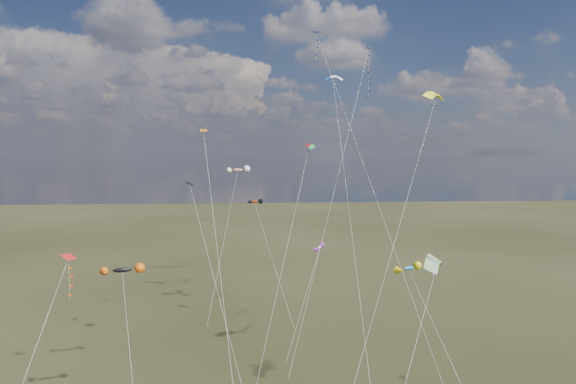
{
  "coord_description": "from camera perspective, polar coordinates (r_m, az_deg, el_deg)",
  "views": [
    {
      "loc": [
        -4.43,
        -39.06,
        23.38
      ],
      "look_at": [
        0.0,
        18.0,
        19.0
      ],
      "focal_mm": 32.0,
      "sensor_mm": 36.0,
      "label": 1
    }
  ],
  "objects": [
    {
      "name": "diamond_red_low",
      "position": [
        47.47,
        -23.51,
        -9.58
      ],
      "size": [
        3.3,
        11.81,
        14.82
      ],
      "color": "red",
      "rests_on": "ground"
    },
    {
      "name": "diamond_black_mid",
      "position": [
        57.55,
        -9.54,
        -4.29
      ],
      "size": [
        6.89,
        13.26,
        20.06
      ],
      "color": "black",
      "rests_on": "ground"
    },
    {
      "name": "diamond_black_high",
      "position": [
        68.73,
        8.54,
        11.49
      ],
      "size": [
        12.52,
        16.82,
        37.3
      ],
      "color": "black",
      "rests_on": "ground"
    },
    {
      "name": "novelty_blue_yellow",
      "position": [
        42.37,
        13.38,
        -8.39
      ],
      "size": [
        5.3,
        13.03,
        14.61
      ],
      "color": "#1864B2",
      "rests_on": "ground"
    },
    {
      "name": "parafoil_yellow",
      "position": [
        53.9,
        15.89,
        10.35
      ],
      "size": [
        15.96,
        21.18,
        29.94
      ],
      "color": "#FEF81E",
      "rests_on": "ground"
    },
    {
      "name": "novelty_black_orange",
      "position": [
        49.46,
        -17.93,
        -8.29
      ],
      "size": [
        4.63,
        8.74,
        13.25
      ],
      "color": "black",
      "rests_on": "ground"
    },
    {
      "name": "novelty_orange_black",
      "position": [
        76.71,
        -3.72,
        -1.16
      ],
      "size": [
        6.42,
        11.5,
        16.54
      ],
      "color": "red",
      "rests_on": "ground"
    },
    {
      "name": "diamond_navy_tall",
      "position": [
        62.18,
        4.24,
        12.94
      ],
      "size": [
        10.05,
        22.94,
        38.19
      ],
      "color": "#121055",
      "rests_on": "ground"
    },
    {
      "name": "parafoil_blue_white",
      "position": [
        69.38,
        5.13,
        12.5
      ],
      "size": [
        2.6,
        25.64,
        34.02
      ],
      "color": "#1653A8",
      "rests_on": "ground"
    },
    {
      "name": "novelty_white_purple",
      "position": [
        62.42,
        3.51,
        -6.2
      ],
      "size": [
        5.38,
        7.17,
        12.33
      ],
      "color": "white",
      "rests_on": "ground"
    },
    {
      "name": "parafoil_striped",
      "position": [
        39.85,
        15.9,
        -7.22
      ],
      "size": [
        9.25,
        11.55,
        16.29
      ],
      "color": "#C8CC12",
      "rests_on": "ground"
    },
    {
      "name": "diamond_orange_center",
      "position": [
        53.84,
        -8.35,
        -2.13
      ],
      "size": [
        4.62,
        18.88,
        26.1
      ],
      "color": "orange",
      "rests_on": "ground"
    },
    {
      "name": "novelty_redwhite_stripe",
      "position": [
        81.9,
        -5.64,
        2.41
      ],
      "size": [
        5.73,
        15.05,
        21.33
      ],
      "color": "#EC4018",
      "rests_on": "ground"
    },
    {
      "name": "parafoil_tricolor",
      "position": [
        65.98,
        2.21,
        4.98
      ],
      "size": [
        8.06,
        16.82,
        24.82
      ],
      "color": "gold",
      "rests_on": "ground"
    }
  ]
}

